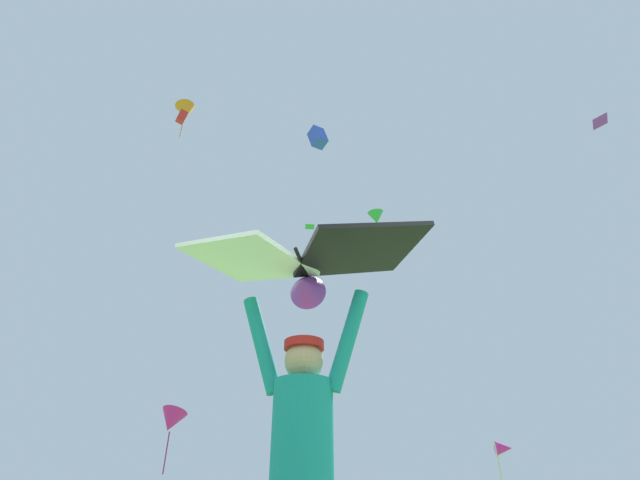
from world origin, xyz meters
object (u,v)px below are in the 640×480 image
kite_flyer_person (302,466)px  distant_kite_orange_far_center (185,111)px  distant_kite_purple_low_left (599,121)px  held_stunt_kite (304,264)px  distant_kite_purple_low_right (324,258)px  distant_kite_green_mid_right (376,218)px  distant_kite_blue_mid_left (318,137)px  distant_kite_green_high_left (310,226)px  distant_kite_red_overhead_distant (182,117)px  distant_kite_magenta_high_right (171,421)px  marker_flag (504,456)px

kite_flyer_person → distant_kite_orange_far_center: 27.58m
kite_flyer_person → distant_kite_purple_low_left: bearing=46.0°
held_stunt_kite → distant_kite_purple_low_left: distant_kite_purple_low_left is taller
distant_kite_purple_low_right → distant_kite_green_mid_right: distant_kite_purple_low_right is taller
kite_flyer_person → distant_kite_blue_mid_left: distant_kite_blue_mid_left is taller
held_stunt_kite → distant_kite_green_mid_right: size_ratio=0.77×
distant_kite_purple_low_right → distant_kite_green_high_left: bearing=-92.9°
kite_flyer_person → distant_kite_purple_low_left: (9.33, 9.67, 11.74)m
distant_kite_orange_far_center → distant_kite_purple_low_left: size_ratio=3.99×
kite_flyer_person → distant_kite_purple_low_right: (-2.01, 31.42, 18.65)m
distant_kite_orange_far_center → distant_kite_blue_mid_left: (8.11, -0.97, -3.67)m
distant_kite_purple_low_right → distant_kite_red_overhead_distant: 18.53m
distant_kite_green_mid_right → distant_kite_orange_far_center: 13.13m
distant_kite_green_high_left → distant_kite_purple_low_left: bearing=-48.9°
distant_kite_purple_low_right → distant_kite_magenta_high_right: size_ratio=0.27×
kite_flyer_person → marker_flag: size_ratio=1.05×
distant_kite_red_overhead_distant → distant_kite_purple_low_left: size_ratio=1.16×
distant_kite_purple_low_right → marker_flag: size_ratio=0.46×
held_stunt_kite → distant_kite_green_high_left: size_ratio=1.92×
distant_kite_blue_mid_left → distant_kite_green_mid_right: bearing=55.6°
distant_kite_purple_low_right → distant_kite_purple_low_left: (11.34, -21.75, -6.91)m
distant_kite_green_mid_right → distant_kite_purple_low_left: 12.61m
held_stunt_kite → distant_kite_purple_low_left: (9.34, 9.74, 10.56)m
held_stunt_kite → distant_kite_orange_far_center: 26.76m
held_stunt_kite → distant_kite_red_overhead_distant: 23.55m
distant_kite_purple_low_right → distant_kite_green_high_left: 8.53m
distant_kite_purple_low_right → distant_kite_orange_far_center: 17.22m
distant_kite_magenta_high_right → marker_flag: distant_kite_magenta_high_right is taller
distant_kite_green_mid_right → distant_kite_red_overhead_distant: bearing=-152.5°
distant_kite_orange_far_center → marker_flag: bearing=-37.9°
distant_kite_purple_low_right → distant_kite_green_mid_right: bearing=-72.1°
kite_flyer_person → marker_flag: (2.88, 6.46, 0.66)m
distant_kite_purple_low_left → distant_kite_purple_low_right: bearing=117.5°
distant_kite_magenta_high_right → distant_kite_green_high_left: size_ratio=3.60×
distant_kite_green_high_left → distant_kite_green_mid_right: bearing=-41.0°
distant_kite_purple_low_right → distant_kite_blue_mid_left: (0.81, -16.46, -1.82)m
kite_flyer_person → distant_kite_purple_low_right: size_ratio=2.29×
distant_kite_red_overhead_distant → distant_kite_purple_low_left: (17.80, -4.39, -6.27)m
kite_flyer_person → distant_kite_orange_far_center: (-9.31, 15.93, 20.50)m
held_stunt_kite → distant_kite_green_high_left: bearing=95.9°
held_stunt_kite → distant_kite_purple_low_right: size_ratio=1.99×
marker_flag → kite_flyer_person: bearing=-114.0°
distant_kite_purple_low_right → distant_kite_orange_far_center: (-7.30, -15.49, 1.85)m
held_stunt_kite → distant_kite_blue_mid_left: bearing=94.5°
distant_kite_magenta_high_right → distant_kite_green_high_left: (6.55, 2.51, 12.85)m
distant_kite_green_mid_right → distant_kite_orange_far_center: (-11.17, -3.50, 5.95)m
distant_kite_blue_mid_left → distant_kite_purple_low_left: bearing=-26.7°
distant_kite_purple_low_left → distant_kite_green_high_left: bearing=131.1°
distant_kite_orange_far_center → distant_kite_red_overhead_distant: size_ratio=3.45×
distant_kite_green_high_left → marker_flag: distant_kite_green_high_left is taller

